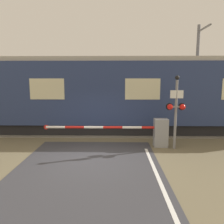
{
  "coord_description": "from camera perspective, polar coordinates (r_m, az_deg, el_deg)",
  "views": [
    {
      "loc": [
        0.94,
        -8.05,
        2.97
      ],
      "look_at": [
        0.74,
        2.02,
        1.46
      ],
      "focal_mm": 35.0,
      "sensor_mm": 36.0,
      "label": 1
    }
  ],
  "objects": [
    {
      "name": "train",
      "position": [
        12.48,
        7.21,
        4.5
      ],
      "size": [
        17.54,
        2.76,
        4.13
      ],
      "color": "black",
      "rests_on": "ground_plane"
    },
    {
      "name": "crossing_barrier",
      "position": [
        9.87,
        10.3,
        -5.12
      ],
      "size": [
        5.51,
        0.44,
        1.26
      ],
      "color": "gray",
      "rests_on": "ground_plane"
    },
    {
      "name": "track_bed",
      "position": [
        12.76,
        -3.13,
        -4.85
      ],
      "size": [
        36.0,
        3.2,
        0.13
      ],
      "color": "slate",
      "rests_on": "ground_plane"
    },
    {
      "name": "catenary_pole",
      "position": [
        15.63,
        21.25,
        9.4
      ],
      "size": [
        0.2,
        1.9,
        6.44
      ],
      "color": "slate",
      "rests_on": "ground_plane"
    },
    {
      "name": "ground_plane",
      "position": [
        8.63,
        -5.29,
        -11.65
      ],
      "size": [
        80.0,
        80.0,
        0.0
      ],
      "primitive_type": "plane",
      "color": "#6B6047"
    },
    {
      "name": "signal_post",
      "position": [
        9.59,
        16.38,
        1.1
      ],
      "size": [
        0.82,
        0.26,
        3.13
      ],
      "color": "gray",
      "rests_on": "ground_plane"
    }
  ]
}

